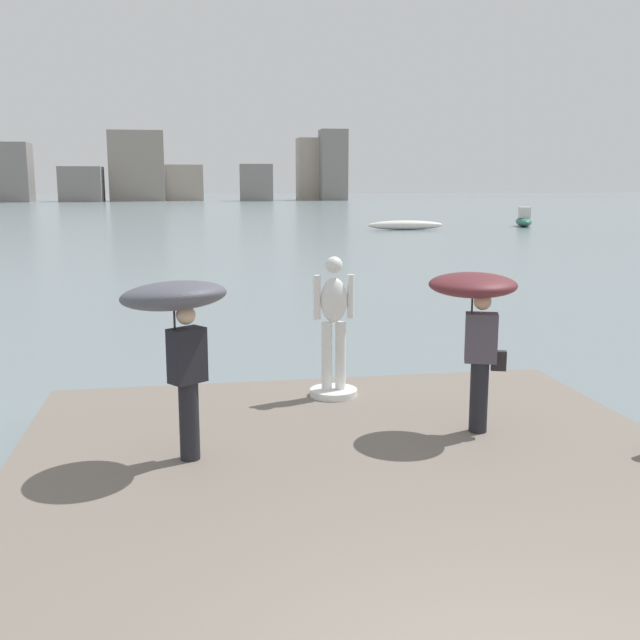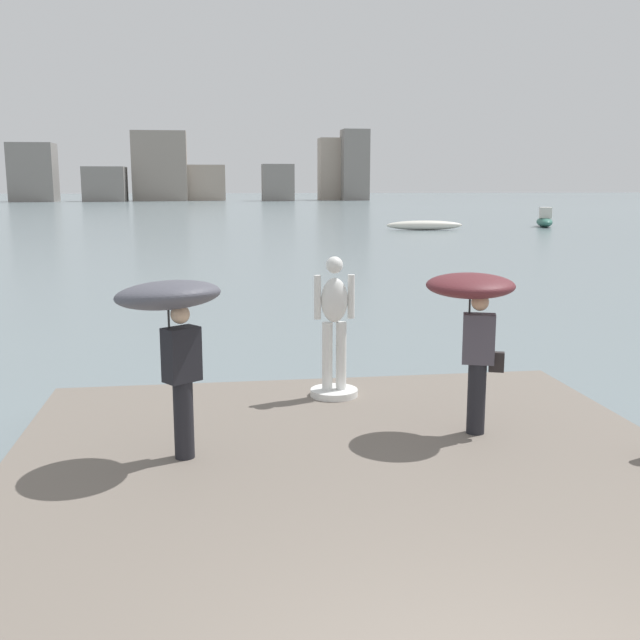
% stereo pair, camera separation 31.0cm
% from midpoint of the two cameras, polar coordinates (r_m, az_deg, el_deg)
% --- Properties ---
extents(ground_plane, '(400.00, 400.00, 0.00)m').
position_cam_midpoint_polar(ground_plane, '(43.55, -7.83, 5.81)').
color(ground_plane, slate).
extents(pier, '(7.63, 10.86, 0.40)m').
position_cam_midpoint_polar(pier, '(6.84, 5.11, -17.76)').
color(pier, '#70665B').
rests_on(pier, ground).
extents(statue_white_figure, '(0.68, 0.68, 2.01)m').
position_cam_midpoint_polar(statue_white_figure, '(10.66, 0.22, -1.11)').
color(statue_white_figure, white).
rests_on(statue_white_figure, pier).
extents(onlooker_left, '(1.59, 1.59, 2.05)m').
position_cam_midpoint_polar(onlooker_left, '(8.17, -11.90, 0.47)').
color(onlooker_left, black).
rests_on(onlooker_left, pier).
extents(onlooker_right, '(1.35, 1.35, 1.97)m').
position_cam_midpoint_polar(onlooker_right, '(9.18, 10.74, 1.13)').
color(onlooker_right, black).
rests_on(onlooker_right, pier).
extents(boat_near, '(2.21, 3.94, 1.52)m').
position_cam_midpoint_polar(boat_near, '(61.48, 15.07, 7.34)').
color(boat_near, '#336B5B').
rests_on(boat_near, ground).
extents(boat_far, '(5.63, 1.41, 0.69)m').
position_cam_midpoint_polar(boat_far, '(55.53, 6.34, 7.17)').
color(boat_far, silver).
rests_on(boat_far, ground).
extents(distant_skyline, '(65.22, 11.27, 13.32)m').
position_cam_midpoint_polar(distant_skyline, '(144.68, -11.05, 10.90)').
color(distant_skyline, gray).
rests_on(distant_skyline, ground).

